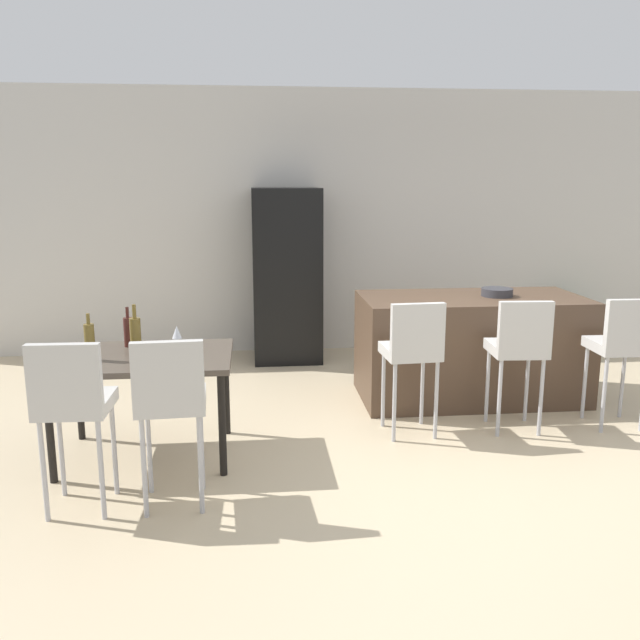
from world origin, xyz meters
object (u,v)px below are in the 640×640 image
object	(u,v)px
bar_chair_right	(622,342)
wine_bottle_left	(90,342)
kitchen_island	(470,347)
fruit_bowl	(497,292)
bar_chair_left	(413,347)
wine_glass_right	(177,333)
potted_plant	(576,320)
dining_chair_far	(170,396)
dining_chair_near	(72,399)
bar_chair_middle	(519,344)
dining_table	(143,365)
wine_bottle_corner	(128,331)
wine_bottle_middle	(136,335)
refrigerator	(287,275)

from	to	relation	value
bar_chair_right	wine_bottle_left	distance (m)	3.94
kitchen_island	fruit_bowl	size ratio (longest dim) A/B	7.13
kitchen_island	bar_chair_left	size ratio (longest dim) A/B	1.85
wine_glass_right	potted_plant	size ratio (longest dim) A/B	0.29
dining_chair_far	wine_bottle_left	xyz separation A→B (m)	(-0.60, 0.69, 0.17)
dining_chair_near	bar_chair_middle	bearing A→B (deg)	17.87
dining_table	wine_bottle_left	xyz separation A→B (m)	(-0.32, -0.10, 0.20)
fruit_bowl	bar_chair_middle	bearing A→B (deg)	-98.59
bar_chair_middle	bar_chair_right	distance (m)	0.83
wine_bottle_left	fruit_bowl	size ratio (longest dim) A/B	1.17
dining_table	dining_chair_far	size ratio (longest dim) A/B	1.16
bar_chair_middle	wine_bottle_corner	xyz separation A→B (m)	(-2.91, 0.07, 0.15)
kitchen_island	potted_plant	world-z (taller)	kitchen_island
dining_chair_near	wine_bottle_left	world-z (taller)	wine_bottle_left
bar_chair_middle	potted_plant	distance (m)	2.89
bar_chair_right	wine_bottle_corner	bearing A→B (deg)	178.93
bar_chair_middle	wine_bottle_corner	world-z (taller)	bar_chair_middle
bar_chair_middle	potted_plant	size ratio (longest dim) A/B	1.74
wine_bottle_middle	wine_glass_right	size ratio (longest dim) A/B	2.00
bar_chair_left	dining_table	xyz separation A→B (m)	(-1.95, -0.19, -0.03)
kitchen_island	bar_chair_left	world-z (taller)	bar_chair_left
bar_chair_left	bar_chair_middle	world-z (taller)	same
kitchen_island	bar_chair_left	bearing A→B (deg)	-130.80
dining_table	dining_chair_near	world-z (taller)	dining_chair_near
bar_chair_left	dining_chair_far	xyz separation A→B (m)	(-1.67, -0.98, 0.00)
fruit_bowl	dining_chair_far	bearing A→B (deg)	-145.05
dining_table	wine_bottle_middle	xyz separation A→B (m)	(-0.05, 0.04, 0.21)
wine_glass_right	bar_chair_left	bearing A→B (deg)	2.14
wine_bottle_middle	bar_chair_middle	bearing A→B (deg)	2.95
bar_chair_left	fruit_bowl	size ratio (longest dim) A/B	3.85
dining_table	potted_plant	distance (m)	5.11
fruit_bowl	bar_chair_right	bearing A→B (deg)	-50.72
wine_bottle_left	bar_chair_middle	bearing A→B (deg)	5.42
dining_chair_near	fruit_bowl	bearing A→B (deg)	30.01
kitchen_island	wine_bottle_middle	world-z (taller)	wine_bottle_middle
wine_bottle_middle	wine_bottle_left	size ratio (longest dim) A/B	1.09
dining_chair_near	wine_glass_right	size ratio (longest dim) A/B	6.03
kitchen_island	dining_table	world-z (taller)	kitchen_island
wine_bottle_left	wine_glass_right	distance (m)	0.59
bar_chair_right	wine_bottle_middle	world-z (taller)	wine_bottle_middle
dining_chair_near	wine_bottle_corner	size ratio (longest dim) A/B	3.61
kitchen_island	wine_bottle_corner	world-z (taller)	wine_bottle_corner
bar_chair_right	refrigerator	distance (m)	3.42
wine_bottle_middle	kitchen_island	bearing A→B (deg)	20.06
bar_chair_middle	wine_glass_right	size ratio (longest dim) A/B	6.03
wine_bottle_corner	fruit_bowl	bearing A→B (deg)	14.44
bar_chair_left	dining_table	distance (m)	1.96
dining_chair_far	wine_bottle_middle	bearing A→B (deg)	111.21
dining_table	wine_glass_right	distance (m)	0.32
bar_chair_left	refrigerator	bearing A→B (deg)	109.09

